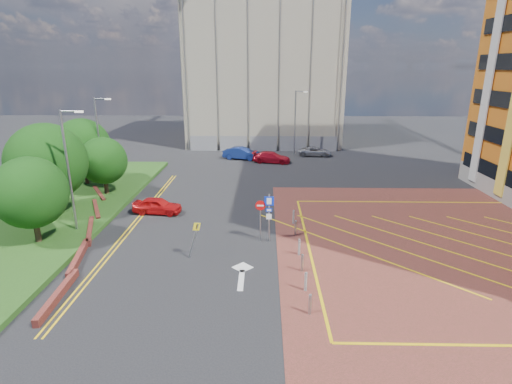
{
  "coord_description": "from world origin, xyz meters",
  "views": [
    {
      "loc": [
        0.2,
        -22.74,
        10.8
      ],
      "look_at": [
        -0.38,
        3.46,
        2.55
      ],
      "focal_mm": 28.0,
      "sensor_mm": 36.0,
      "label": 1
    }
  ],
  "objects_px": {
    "tree_b": "(47,162)",
    "warning_sign": "(195,236)",
    "tree_a": "(30,193)",
    "car_red_back": "(272,157)",
    "car_red_left": "(157,206)",
    "tree_d": "(83,146)",
    "lamp_back": "(296,120)",
    "sign_cluster": "(266,213)",
    "lamp_left_near": "(69,166)",
    "car_silver_back": "(315,151)",
    "tree_c": "(103,161)",
    "lamp_left_far": "(100,139)",
    "car_blue_back": "(242,153)"
  },
  "relations": [
    {
      "from": "warning_sign",
      "to": "car_red_back",
      "type": "relative_size",
      "value": 0.51
    },
    {
      "from": "lamp_left_far",
      "to": "car_silver_back",
      "type": "height_order",
      "value": "lamp_left_far"
    },
    {
      "from": "tree_b",
      "to": "warning_sign",
      "type": "height_order",
      "value": "tree_b"
    },
    {
      "from": "lamp_left_far",
      "to": "warning_sign",
      "type": "height_order",
      "value": "lamp_left_far"
    },
    {
      "from": "tree_b",
      "to": "warning_sign",
      "type": "relative_size",
      "value": 3.0
    },
    {
      "from": "lamp_left_far",
      "to": "lamp_back",
      "type": "bearing_deg",
      "value": 40.86
    },
    {
      "from": "sign_cluster",
      "to": "tree_d",
      "type": "bearing_deg",
      "value": 144.42
    },
    {
      "from": "tree_a",
      "to": "warning_sign",
      "type": "xyz_separation_m",
      "value": [
        10.17,
        -1.49,
        -2.07
      ]
    },
    {
      "from": "lamp_left_far",
      "to": "sign_cluster",
      "type": "distance_m",
      "value": 18.58
    },
    {
      "from": "sign_cluster",
      "to": "car_silver_back",
      "type": "height_order",
      "value": "sign_cluster"
    },
    {
      "from": "tree_a",
      "to": "car_red_back",
      "type": "relative_size",
      "value": 1.22
    },
    {
      "from": "tree_a",
      "to": "car_silver_back",
      "type": "bearing_deg",
      "value": 52.72
    },
    {
      "from": "car_red_left",
      "to": "car_blue_back",
      "type": "relative_size",
      "value": 0.82
    },
    {
      "from": "tree_b",
      "to": "lamp_back",
      "type": "relative_size",
      "value": 0.84
    },
    {
      "from": "lamp_back",
      "to": "car_blue_back",
      "type": "xyz_separation_m",
      "value": [
        -6.68,
        -3.12,
        -3.62
      ]
    },
    {
      "from": "lamp_left_far",
      "to": "warning_sign",
      "type": "bearing_deg",
      "value": -51.88
    },
    {
      "from": "lamp_back",
      "to": "sign_cluster",
      "type": "distance_m",
      "value": 27.38
    },
    {
      "from": "tree_b",
      "to": "car_red_left",
      "type": "distance_m",
      "value": 8.37
    },
    {
      "from": "tree_c",
      "to": "tree_d",
      "type": "bearing_deg",
      "value": 135.0
    },
    {
      "from": "car_red_back",
      "to": "lamp_back",
      "type": "bearing_deg",
      "value": -21.17
    },
    {
      "from": "car_silver_back",
      "to": "tree_d",
      "type": "bearing_deg",
      "value": 126.62
    },
    {
      "from": "tree_b",
      "to": "lamp_back",
      "type": "distance_m",
      "value": 30.21
    },
    {
      "from": "sign_cluster",
      "to": "car_red_back",
      "type": "relative_size",
      "value": 0.72
    },
    {
      "from": "sign_cluster",
      "to": "warning_sign",
      "type": "bearing_deg",
      "value": -149.07
    },
    {
      "from": "tree_a",
      "to": "car_silver_back",
      "type": "distance_m",
      "value": 34.03
    },
    {
      "from": "tree_a",
      "to": "car_red_left",
      "type": "xyz_separation_m",
      "value": [
        5.99,
        5.94,
        -2.87
      ]
    },
    {
      "from": "sign_cluster",
      "to": "lamp_left_far",
      "type": "bearing_deg",
      "value": 143.18
    },
    {
      "from": "tree_c",
      "to": "lamp_left_near",
      "type": "height_order",
      "value": "lamp_left_near"
    },
    {
      "from": "tree_b",
      "to": "warning_sign",
      "type": "distance_m",
      "value": 13.64
    },
    {
      "from": "tree_c",
      "to": "car_red_back",
      "type": "xyz_separation_m",
      "value": [
        14.51,
        13.18,
        -2.55
      ]
    },
    {
      "from": "lamp_left_near",
      "to": "car_red_left",
      "type": "bearing_deg",
      "value": 41.8
    },
    {
      "from": "tree_d",
      "to": "lamp_back",
      "type": "distance_m",
      "value": 25.47
    },
    {
      "from": "car_blue_back",
      "to": "car_red_back",
      "type": "bearing_deg",
      "value": -99.12
    },
    {
      "from": "lamp_left_near",
      "to": "lamp_left_far",
      "type": "xyz_separation_m",
      "value": [
        -2.0,
        10.0,
        0.0
      ]
    },
    {
      "from": "lamp_left_far",
      "to": "car_blue_back",
      "type": "relative_size",
      "value": 1.78
    },
    {
      "from": "tree_c",
      "to": "car_red_back",
      "type": "distance_m",
      "value": 19.77
    },
    {
      "from": "car_silver_back",
      "to": "tree_b",
      "type": "bearing_deg",
      "value": 140.3
    },
    {
      "from": "lamp_left_near",
      "to": "lamp_back",
      "type": "bearing_deg",
      "value": 57.6
    },
    {
      "from": "tree_d",
      "to": "warning_sign",
      "type": "relative_size",
      "value": 2.71
    },
    {
      "from": "tree_b",
      "to": "sign_cluster",
      "type": "relative_size",
      "value": 2.11
    },
    {
      "from": "tree_d",
      "to": "lamp_back",
      "type": "relative_size",
      "value": 0.76
    },
    {
      "from": "lamp_left_far",
      "to": "lamp_back",
      "type": "height_order",
      "value": "lamp_left_far"
    },
    {
      "from": "tree_b",
      "to": "tree_c",
      "type": "height_order",
      "value": "tree_b"
    },
    {
      "from": "lamp_left_near",
      "to": "car_silver_back",
      "type": "distance_m",
      "value": 31.62
    },
    {
      "from": "lamp_left_near",
      "to": "car_silver_back",
      "type": "height_order",
      "value": "lamp_left_near"
    },
    {
      "from": "tree_a",
      "to": "tree_b",
      "type": "distance_m",
      "value": 5.27
    },
    {
      "from": "lamp_left_far",
      "to": "car_blue_back",
      "type": "height_order",
      "value": "lamp_left_far"
    },
    {
      "from": "car_blue_back",
      "to": "tree_d",
      "type": "bearing_deg",
      "value": 146.62
    },
    {
      "from": "tree_d",
      "to": "sign_cluster",
      "type": "xyz_separation_m",
      "value": [
        16.8,
        -12.02,
        -1.92
      ]
    },
    {
      "from": "lamp_left_near",
      "to": "car_red_back",
      "type": "bearing_deg",
      "value": 57.61
    }
  ]
}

